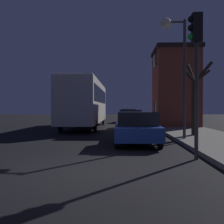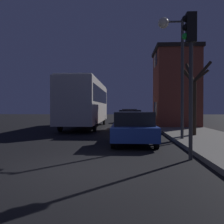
% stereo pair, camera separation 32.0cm
% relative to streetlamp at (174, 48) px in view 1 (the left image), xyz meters
% --- Properties ---
extents(ground_plane, '(120.00, 120.00, 0.00)m').
position_rel_streetlamp_xyz_m(ground_plane, '(-3.57, -5.58, -4.47)').
color(ground_plane, black).
extents(brick_building, '(3.57, 4.33, 6.40)m').
position_rel_streetlamp_xyz_m(brick_building, '(1.97, 9.18, -1.09)').
color(brick_building, brown).
rests_on(brick_building, sidewalk).
extents(streetlamp, '(1.23, 0.51, 5.73)m').
position_rel_streetlamp_xyz_m(streetlamp, '(0.00, 0.00, 0.00)').
color(streetlamp, '#38383A').
rests_on(streetlamp, sidewalk).
extents(traffic_light, '(0.43, 0.24, 4.52)m').
position_rel_streetlamp_xyz_m(traffic_light, '(-0.20, -4.16, -1.23)').
color(traffic_light, '#38383A').
rests_on(traffic_light, ground).
extents(bare_tree, '(1.80, 1.49, 4.01)m').
position_rel_streetlamp_xyz_m(bare_tree, '(1.46, 1.68, -2.25)').
color(bare_tree, '#2D2319').
rests_on(bare_tree, sidewalk).
extents(bus, '(2.57, 11.30, 3.75)m').
position_rel_streetlamp_xyz_m(bus, '(-5.49, 8.53, -2.24)').
color(bus, beige).
rests_on(bus, ground).
extents(car_near_lane, '(1.88, 3.82, 1.43)m').
position_rel_streetlamp_xyz_m(car_near_lane, '(-1.82, -0.94, -3.73)').
color(car_near_lane, navy).
rests_on(car_near_lane, ground).
extents(car_mid_lane, '(1.72, 4.79, 1.48)m').
position_rel_streetlamp_xyz_m(car_mid_lane, '(-1.89, 6.56, -3.68)').
color(car_mid_lane, '#B21E19').
rests_on(car_mid_lane, ground).
extents(car_far_lane, '(1.78, 3.88, 1.52)m').
position_rel_streetlamp_xyz_m(car_far_lane, '(-1.80, 15.99, -3.69)').
color(car_far_lane, black).
rests_on(car_far_lane, ground).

